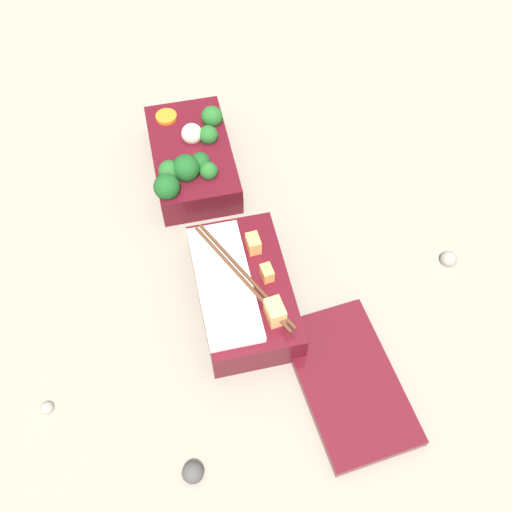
% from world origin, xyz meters
% --- Properties ---
extents(ground_plane, '(3.00, 3.00, 0.00)m').
position_xyz_m(ground_plane, '(0.00, 0.00, 0.00)').
color(ground_plane, gray).
extents(bento_tray_vegetable, '(0.21, 0.13, 0.08)m').
position_xyz_m(bento_tray_vegetable, '(-0.13, -0.02, 0.03)').
color(bento_tray_vegetable, '#510F19').
rests_on(bento_tray_vegetable, ground_plane).
extents(bento_tray_rice, '(0.21, 0.12, 0.08)m').
position_xyz_m(bento_tray_rice, '(0.12, 0.01, 0.03)').
color(bento_tray_rice, '#510F19').
rests_on(bento_tray_rice, ground_plane).
extents(bento_lid, '(0.22, 0.14, 0.01)m').
position_xyz_m(bento_lid, '(0.26, 0.12, 0.01)').
color(bento_lid, '#510F19').
rests_on(bento_lid, ground_plane).
extents(pebble_0, '(0.03, 0.03, 0.03)m').
position_xyz_m(pebble_0, '(0.33, -0.09, 0.01)').
color(pebble_0, '#474442').
rests_on(pebble_0, ground_plane).
extents(pebble_2, '(0.02, 0.02, 0.02)m').
position_xyz_m(pebble_2, '(0.21, -0.26, 0.00)').
color(pebble_2, gray).
rests_on(pebble_2, ground_plane).
extents(pebble_3, '(0.02, 0.02, 0.02)m').
position_xyz_m(pebble_3, '(0.12, 0.31, 0.01)').
color(pebble_3, gray).
rests_on(pebble_3, ground_plane).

